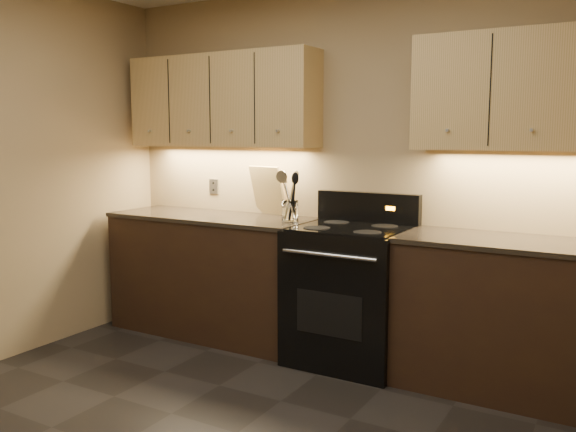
% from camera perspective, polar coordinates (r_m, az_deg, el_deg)
% --- Properties ---
extents(wall_back, '(4.00, 0.04, 2.60)m').
position_cam_1_polar(wall_back, '(4.38, 6.79, 4.39)').
color(wall_back, tan).
rests_on(wall_back, ground).
extents(counter_left, '(1.62, 0.62, 0.93)m').
position_cam_1_polar(counter_left, '(4.79, -7.05, -5.42)').
color(counter_left, black).
rests_on(counter_left, ground).
extents(counter_right, '(1.46, 0.62, 0.93)m').
position_cam_1_polar(counter_right, '(3.90, 21.05, -8.93)').
color(counter_right, black).
rests_on(counter_right, ground).
extents(stove, '(0.76, 0.68, 1.14)m').
position_cam_1_polar(stove, '(4.18, 5.88, -7.16)').
color(stove, black).
rests_on(stove, ground).
extents(upper_cab_left, '(1.60, 0.30, 0.70)m').
position_cam_1_polar(upper_cab_left, '(4.80, -6.21, 10.66)').
color(upper_cab_left, tan).
rests_on(upper_cab_left, wall_back).
extents(upper_cab_right, '(1.44, 0.30, 0.70)m').
position_cam_1_polar(upper_cab_right, '(3.91, 22.37, 10.82)').
color(upper_cab_right, tan).
rests_on(upper_cab_right, wall_back).
extents(outlet_plate, '(0.08, 0.01, 0.12)m').
position_cam_1_polar(outlet_plate, '(5.04, -6.96, 2.76)').
color(outlet_plate, '#B2B5BA').
rests_on(outlet_plate, wall_back).
extents(utensil_crock, '(0.15, 0.15, 0.15)m').
position_cam_1_polar(utensil_crock, '(4.35, 0.19, 0.43)').
color(utensil_crock, white).
rests_on(utensil_crock, counter_left).
extents(cutting_board, '(0.32, 0.18, 0.38)m').
position_cam_1_polar(cutting_board, '(4.68, -1.90, 2.40)').
color(cutting_board, tan).
rests_on(cutting_board, counter_left).
extents(wooden_spoon, '(0.10, 0.13, 0.35)m').
position_cam_1_polar(wooden_spoon, '(4.33, -0.22, 1.99)').
color(wooden_spoon, tan).
rests_on(wooden_spoon, utensil_crock).
extents(black_spoon, '(0.12, 0.11, 0.34)m').
position_cam_1_polar(black_spoon, '(4.35, 0.40, 1.94)').
color(black_spoon, black).
rests_on(black_spoon, utensil_crock).
extents(black_turner, '(0.11, 0.20, 0.35)m').
position_cam_1_polar(black_turner, '(4.31, 0.12, 1.89)').
color(black_turner, black).
rests_on(black_turner, utensil_crock).
extents(steel_spatula, '(0.22, 0.16, 0.34)m').
position_cam_1_polar(steel_spatula, '(4.34, 0.54, 1.91)').
color(steel_spatula, silver).
rests_on(steel_spatula, utensil_crock).
extents(steel_skimmer, '(0.19, 0.11, 0.35)m').
position_cam_1_polar(steel_skimmer, '(4.31, 0.61, 1.92)').
color(steel_skimmer, silver).
rests_on(steel_skimmer, utensil_crock).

